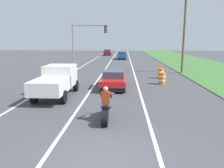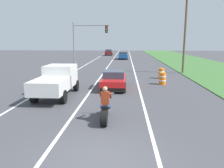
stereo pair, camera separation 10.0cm
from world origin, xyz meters
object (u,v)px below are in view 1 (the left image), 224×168
Objects in this scene: sports_car_red at (114,80)px; pickup_truck_left_lane_white at (56,80)px; construction_barrel_nearest at (162,78)px; motorcycle_with_rider at (106,109)px; distant_car_further_ahead at (107,52)px; construction_barrel_mid at (161,73)px; distant_car_far_ahead at (122,55)px; traffic_light_mast_near at (84,38)px.

sports_car_red is 0.90× the size of pickup_truck_left_lane_white.
sports_car_red reaches higher than construction_barrel_nearest.
distant_car_further_ahead is (-3.51, 47.48, 0.18)m from motorcycle_with_rider.
sports_car_red is at bearing 89.94° from motorcycle_with_rider.
pickup_truck_left_lane_white reaches higher than distant_car_further_ahead.
construction_barrel_mid is at bearing -77.46° from distant_car_further_ahead.
motorcycle_with_rider is 35.25m from distant_car_far_ahead.
construction_barrel_nearest is at bearing 65.96° from motorcycle_with_rider.
distant_car_far_ahead is at bearing 82.73° from pickup_truck_left_lane_white.
sports_car_red is 6.43m from construction_barrel_mid.
traffic_light_mast_near is 27.93m from distant_car_further_ahead.
traffic_light_mast_near is (-4.48, 19.75, 3.42)m from motorcycle_with_rider.
construction_barrel_mid is at bearing -80.20° from distant_car_far_ahead.
motorcycle_with_rider reaches higher than distant_car_further_ahead.
distant_car_further_ahead is at bearing 101.05° from construction_barrel_nearest.
construction_barrel_mid is (4.37, 4.72, -0.13)m from sports_car_red.
pickup_truck_left_lane_white reaches higher than distant_car_far_ahead.
distant_car_far_ahead reaches higher than construction_barrel_nearest.
construction_barrel_mid is at bearing 43.82° from pickup_truck_left_lane_white.
construction_barrel_mid is at bearing 83.03° from construction_barrel_nearest.
construction_barrel_mid is 0.25× the size of distant_car_further_ahead.
construction_barrel_mid is (4.38, 12.01, -0.09)m from motorcycle_with_rider.
distant_car_far_ahead is at bearing 89.28° from sports_car_red.
sports_car_red is 4.64m from pickup_truck_left_lane_white.
construction_barrel_nearest is (8.48, -10.77, -3.51)m from traffic_light_mast_near.
distant_car_further_ahead is at bearing 95.00° from sports_car_red.
distant_car_far_ahead is (0.36, 35.25, 0.18)m from motorcycle_with_rider.
distant_car_further_ahead is (-3.52, 40.19, 0.14)m from sports_car_red.
distant_car_far_ahead is at bearing 89.42° from motorcycle_with_rider.
construction_barrel_nearest is 3.05m from construction_barrel_mid.
distant_car_further_ahead reaches higher than construction_barrel_nearest.
sports_car_red reaches higher than construction_barrel_mid.
traffic_light_mast_near is (-0.90, 15.38, 2.90)m from pickup_truck_left_lane_white.
construction_barrel_nearest is at bearing 31.27° from pickup_truck_left_lane_white.
traffic_light_mast_near reaches higher than pickup_truck_left_lane_white.
motorcycle_with_rider reaches higher than distant_car_far_ahead.
motorcycle_with_rider is 9.83m from construction_barrel_nearest.
pickup_truck_left_lane_white reaches higher than motorcycle_with_rider.
traffic_light_mast_near is at bearing -107.33° from distant_car_far_ahead.
pickup_truck_left_lane_white is 4.80× the size of construction_barrel_mid.
sports_car_red is at bearing -157.02° from construction_barrel_nearest.
traffic_light_mast_near is (-4.49, 12.47, 3.38)m from sports_car_red.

